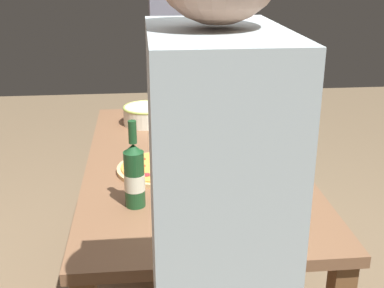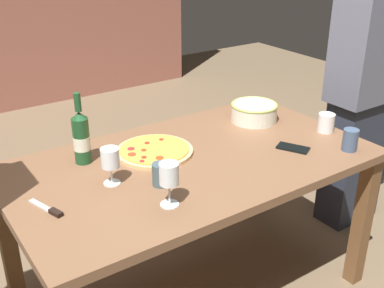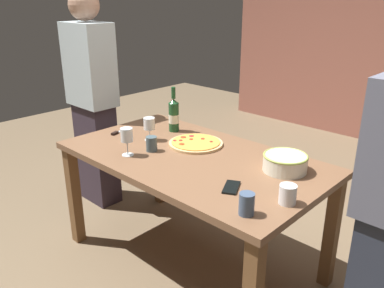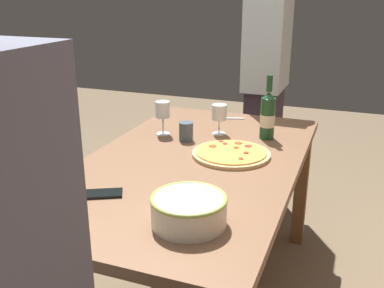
% 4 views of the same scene
% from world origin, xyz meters
% --- Properties ---
extents(dining_table, '(1.60, 0.90, 0.75)m').
position_xyz_m(dining_table, '(0.00, 0.00, 0.66)').
color(dining_table, brown).
rests_on(dining_table, ground).
extents(pizza, '(0.35, 0.35, 0.03)m').
position_xyz_m(pizza, '(-0.11, 0.15, 0.76)').
color(pizza, '#DCB175').
rests_on(pizza, dining_table).
extents(serving_bowl, '(0.24, 0.24, 0.09)m').
position_xyz_m(serving_bowl, '(0.52, 0.19, 0.80)').
color(serving_bowl, silver).
rests_on(serving_bowl, dining_table).
extents(wine_bottle, '(0.07, 0.07, 0.31)m').
position_xyz_m(wine_bottle, '(-0.40, 0.24, 0.87)').
color(wine_bottle, '#1B4A25').
rests_on(wine_bottle, dining_table).
extents(wine_glass_near_pizza, '(0.07, 0.07, 0.15)m').
position_xyz_m(wine_glass_near_pizza, '(-0.39, 0.00, 0.86)').
color(wine_glass_near_pizza, white).
rests_on(wine_glass_near_pizza, dining_table).
extents(wine_glass_by_bottle, '(0.07, 0.07, 0.17)m').
position_xyz_m(wine_glass_by_bottle, '(-0.28, -0.26, 0.87)').
color(wine_glass_by_bottle, white).
rests_on(wine_glass_by_bottle, dining_table).
extents(cup_amber, '(0.08, 0.08, 0.09)m').
position_xyz_m(cup_amber, '(0.72, -0.12, 0.80)').
color(cup_amber, white).
rests_on(cup_amber, dining_table).
extents(cup_ceramic, '(0.07, 0.07, 0.09)m').
position_xyz_m(cup_ceramic, '(-0.23, -0.12, 0.80)').
color(cup_ceramic, '#43575E').
rests_on(cup_ceramic, dining_table).
extents(cup_spare, '(0.07, 0.07, 0.10)m').
position_xyz_m(cup_spare, '(0.64, -0.33, 0.80)').
color(cup_spare, '#425773').
rests_on(cup_spare, dining_table).
extents(cell_phone, '(0.13, 0.16, 0.01)m').
position_xyz_m(cell_phone, '(0.44, -0.18, 0.76)').
color(cell_phone, black).
rests_on(cell_phone, dining_table).
extents(pizza_knife, '(0.07, 0.18, 0.02)m').
position_xyz_m(pizza_knife, '(-0.66, -0.06, 0.76)').
color(pizza_knife, silver).
rests_on(pizza_knife, dining_table).
extents(person_host, '(0.42, 0.24, 1.58)m').
position_xyz_m(person_host, '(1.19, 0.03, 0.80)').
color(person_host, '#2A303E').
rests_on(person_host, ground).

